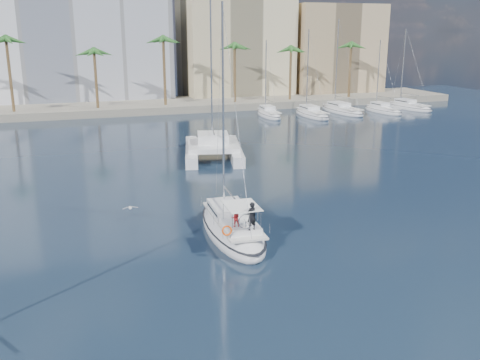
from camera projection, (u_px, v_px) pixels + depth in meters
name	position (u px, v px, depth m)	size (l,w,h in m)	color
ground	(253.00, 237.00, 34.98)	(160.00, 160.00, 0.00)	black
quay	(128.00, 107.00, 90.39)	(120.00, 14.00, 1.20)	gray
building_modern	(46.00, 25.00, 93.97)	(42.00, 16.00, 28.00)	white
building_beige	(235.00, 47.00, 102.93)	(20.00, 14.00, 20.00)	beige
building_tan_right	(332.00, 51.00, 107.61)	(18.00, 12.00, 18.00)	tan
palm_centre	(128.00, 49.00, 84.14)	(3.60, 3.60, 12.30)	brown
palm_right	(322.00, 47.00, 94.75)	(3.60, 3.60, 12.30)	brown
main_sloop	(232.00, 228.00, 35.23)	(3.90, 10.65, 15.56)	silver
catamaran	(213.00, 146.00, 57.11)	(8.42, 12.71, 17.05)	silver
seagull	(130.00, 208.00, 37.91)	(1.09, 0.47, 0.20)	silver
moored_yacht_a	(269.00, 117.00, 84.04)	(2.72, 9.35, 11.90)	silver
moored_yacht_b	(312.00, 116.00, 84.25)	(3.14, 10.78, 13.72)	silver
moored_yacht_c	(342.00, 113.00, 88.10)	(3.55, 12.21, 15.54)	silver
moored_yacht_d	(383.00, 112.00, 88.30)	(2.72, 9.35, 11.90)	silver
moored_yacht_e	(409.00, 109.00, 92.15)	(3.14, 10.78, 13.72)	silver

